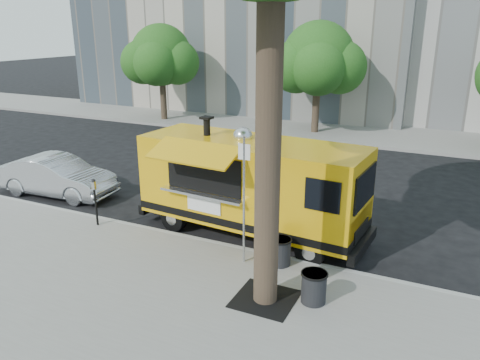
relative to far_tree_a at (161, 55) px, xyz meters
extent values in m
plane|color=black|center=(10.00, -12.30, -3.78)|extent=(120.00, 120.00, 0.00)
cube|color=gray|center=(10.00, -16.30, -3.70)|extent=(60.00, 6.00, 0.15)
cube|color=#999993|center=(10.00, -13.23, -3.70)|extent=(60.00, 0.14, 0.16)
cube|color=gray|center=(10.00, 1.20, -3.70)|extent=(60.00, 5.00, 0.15)
cylinder|color=#33261C|center=(12.60, -15.10, -0.38)|extent=(0.48, 0.48, 6.50)
cube|color=black|center=(12.60, -15.10, -3.62)|extent=(1.20, 1.20, 0.02)
cylinder|color=#33261C|center=(0.00, 0.00, -2.33)|extent=(0.36, 0.36, 2.60)
sphere|color=#1B4612|center=(0.00, 0.00, 0.02)|extent=(3.42, 3.42, 3.42)
cylinder|color=#33261C|center=(9.00, 0.40, -2.33)|extent=(0.36, 0.36, 2.60)
sphere|color=#1B4612|center=(9.00, 0.40, 0.07)|extent=(3.60, 3.60, 3.60)
cylinder|color=silver|center=(11.55, -13.85, -2.13)|extent=(0.06, 0.06, 3.00)
cube|color=white|center=(11.55, -13.85, -0.98)|extent=(0.28, 0.02, 0.35)
cylinder|color=black|center=(7.00, -13.65, -3.10)|extent=(0.06, 0.06, 1.05)
cube|color=silver|center=(7.00, -13.65, -2.48)|extent=(0.10, 0.08, 0.22)
sphere|color=black|center=(7.00, -13.65, -2.35)|extent=(0.11, 0.11, 0.11)
cube|color=#EDAD0C|center=(10.95, -12.10, -2.25)|extent=(6.05, 2.47, 2.14)
cube|color=black|center=(10.95, -12.10, -3.12)|extent=(6.08, 2.49, 0.20)
cube|color=black|center=(13.98, -12.34, -3.37)|extent=(0.33, 1.91, 0.27)
cube|color=black|center=(7.93, -11.86, -3.37)|extent=(0.33, 1.91, 0.27)
cube|color=black|center=(13.92, -12.34, -1.91)|extent=(0.18, 1.60, 0.86)
cylinder|color=black|center=(12.93, -13.10, -3.41)|extent=(0.75, 0.31, 0.73)
cylinder|color=black|center=(13.06, -11.43, -3.41)|extent=(0.75, 0.31, 0.73)
cylinder|color=black|center=(8.94, -12.78, -3.41)|extent=(0.75, 0.31, 0.73)
cylinder|color=black|center=(9.07, -11.11, -3.41)|extent=(0.75, 0.31, 0.73)
cube|color=black|center=(10.06, -12.97, -1.91)|extent=(2.19, 0.36, 0.96)
cube|color=silver|center=(10.05, -13.13, -2.43)|extent=(2.40, 0.54, 0.06)
cube|color=#EDAD0C|center=(10.02, -13.45, -1.26)|extent=(2.35, 1.04, 0.39)
cube|color=white|center=(10.05, -13.05, -2.71)|extent=(1.00, 0.12, 0.45)
cylinder|color=black|center=(9.59, -11.99, -0.96)|extent=(0.18, 0.18, 0.50)
sphere|color=silver|center=(10.61, -11.89, -1.14)|extent=(0.51, 0.51, 0.51)
sphere|color=maroon|center=(9.59, -12.64, -1.96)|extent=(0.76, 0.76, 0.76)
cylinder|color=#FF590C|center=(9.57, -12.87, -2.09)|extent=(0.32, 0.13, 0.31)
imported|color=silver|center=(3.91, -12.02, -3.12)|extent=(4.07, 1.66, 1.31)
cylinder|color=black|center=(13.50, -14.77, -3.30)|extent=(0.50, 0.50, 0.65)
cylinder|color=black|center=(13.50, -14.77, -3.00)|extent=(0.54, 0.54, 0.04)
cylinder|color=black|center=(12.35, -13.60, -3.31)|extent=(0.49, 0.49, 0.64)
cylinder|color=black|center=(12.35, -13.60, -3.01)|extent=(0.53, 0.53, 0.04)
camera|label=1|loc=(15.63, -22.72, 1.64)|focal=35.00mm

